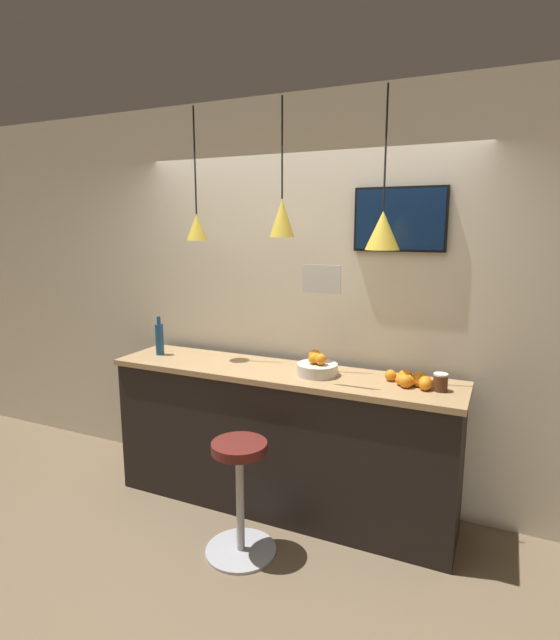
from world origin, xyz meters
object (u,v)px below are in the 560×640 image
at_px(spread_jar, 440,382).
at_px(mounted_tv, 400,219).
at_px(fruit_bowl, 317,366).
at_px(bar_stool, 240,486).
at_px(juice_bottle, 160,338).

relative_size(spread_jar, mounted_tv, 0.18).
height_order(fruit_bowl, spread_jar, fruit_bowl).
height_order(bar_stool, mounted_tv, mounted_tv).
height_order(fruit_bowl, mounted_tv, mounted_tv).
bearing_deg(spread_jar, juice_bottle, 180.00).
bearing_deg(bar_stool, mounted_tv, 51.56).
xyz_separation_m(fruit_bowl, juice_bottle, (-1.28, -0.00, 0.07)).
bearing_deg(juice_bottle, bar_stool, -29.55).
distance_m(bar_stool, mounted_tv, 1.96).
height_order(spread_jar, mounted_tv, mounted_tv).
relative_size(bar_stool, spread_jar, 6.73).
height_order(juice_bottle, spread_jar, juice_bottle).
relative_size(juice_bottle, spread_jar, 2.76).
bearing_deg(bar_stool, juice_bottle, 150.45).
height_order(bar_stool, spread_jar, spread_jar).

